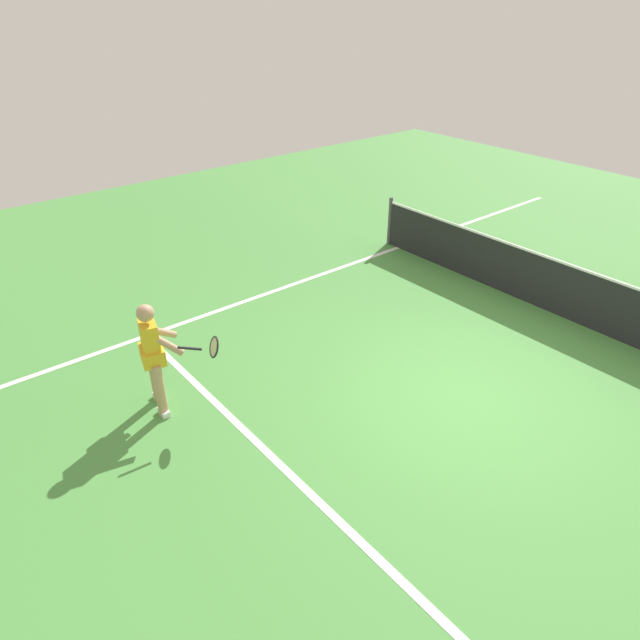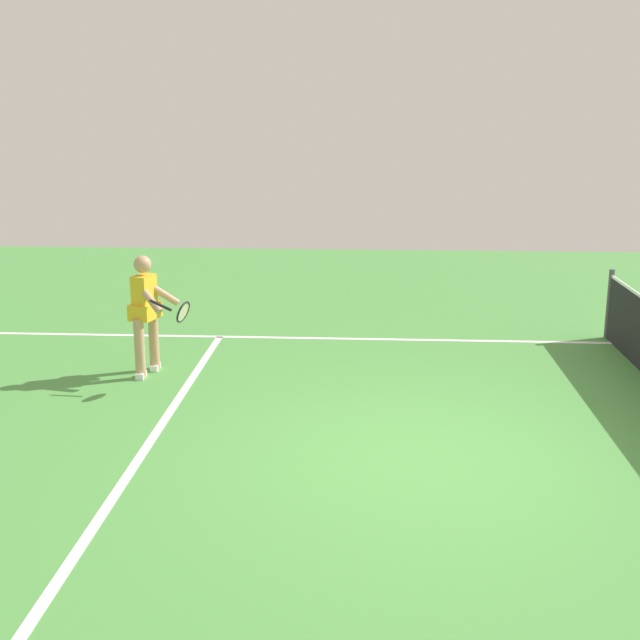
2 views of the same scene
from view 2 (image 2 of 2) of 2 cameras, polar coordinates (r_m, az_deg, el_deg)
name	(u,v)px [view 2 (image 2 of 2)]	position (r m, az deg, el deg)	size (l,w,h in m)	color
ground_plane	(420,456)	(8.29, 6.92, -9.34)	(24.63, 24.63, 0.00)	#4C9342
service_line_marking	(145,449)	(8.56, -12.02, -8.74)	(8.48, 0.10, 0.01)	white
sideline_left_marking	(403,340)	(12.29, 5.78, -1.36)	(0.10, 16.94, 0.01)	white
tennis_player	(147,311)	(10.65, -11.90, 0.64)	(0.94, 0.89, 1.55)	tan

